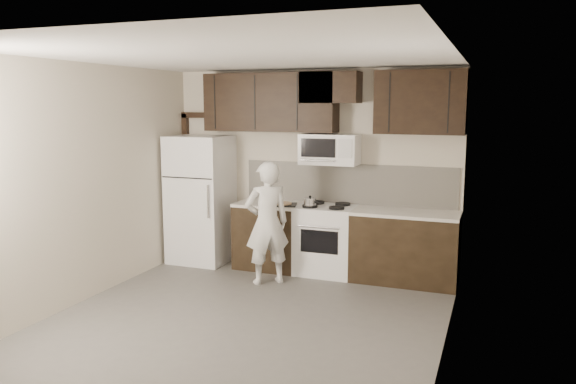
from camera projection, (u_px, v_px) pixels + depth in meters
The scene contains 14 objects.
floor at pixel (244, 322), 5.83m from camera, with size 4.50×4.50×0.00m, color #585552.
back_wall at pixel (312, 169), 7.70m from camera, with size 4.00×4.00×0.00m, color beige.
ceiling at pixel (241, 56), 5.41m from camera, with size 4.50×4.50×0.00m, color white.
counter_run at pixel (348, 242), 7.34m from camera, with size 2.95×0.64×0.91m.
stove at pixel (326, 239), 7.44m from camera, with size 0.76×0.66×0.94m.
backsplash at pixel (347, 184), 7.54m from camera, with size 2.90×0.02×0.54m, color beige.
upper_cabinets at pixel (324, 101), 7.32m from camera, with size 3.48×0.35×0.78m.
microwave at pixel (330, 149), 7.37m from camera, with size 0.76×0.42×0.40m.
refrigerator at pixel (201, 199), 7.97m from camera, with size 0.80×0.76×1.80m.
door_trim at pixel (189, 171), 8.35m from camera, with size 0.50×0.08×2.12m.
saucepan at pixel (310, 202), 7.29m from camera, with size 0.27×0.17×0.16m.
baking_tray at pixel (282, 205), 7.43m from camera, with size 0.36×0.27×0.02m, color black.
pizza at pixel (282, 203), 7.43m from camera, with size 0.25×0.25×0.02m, color #CAB288.
person at pixel (267, 223), 6.99m from camera, with size 0.56×0.37×1.55m, color silver.
Camera 1 is at (2.39, -5.03, 2.24)m, focal length 35.00 mm.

